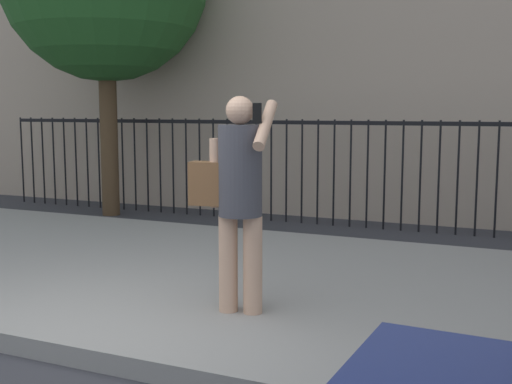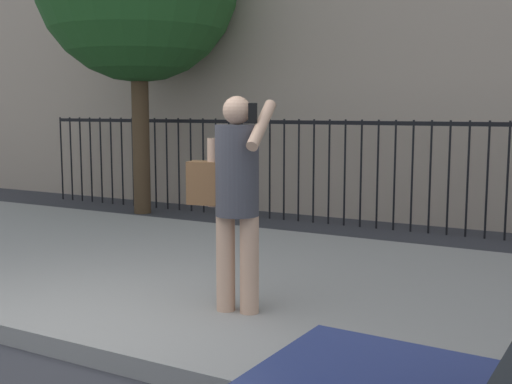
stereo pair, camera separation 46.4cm
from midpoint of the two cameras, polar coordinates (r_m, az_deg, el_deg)
The scene contains 4 objects.
ground_plane at distance 4.79m, azimuth -15.02°, elevation -14.19°, with size 60.00×60.00×0.00m, color #333338.
sidewalk at distance 6.44m, azimuth -1.16°, elevation -7.63°, with size 28.00×4.40×0.15m, color gray.
iron_fence at distance 9.62m, azimuth 10.05°, elevation 2.96°, with size 12.03×0.04×1.60m.
pedestrian_on_phone at distance 4.94m, azimuth 0.70°, elevation 0.32°, with size 0.69×0.50×1.70m.
Camera 2 is at (3.36, -3.06, 1.74)m, focal length 44.73 mm.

